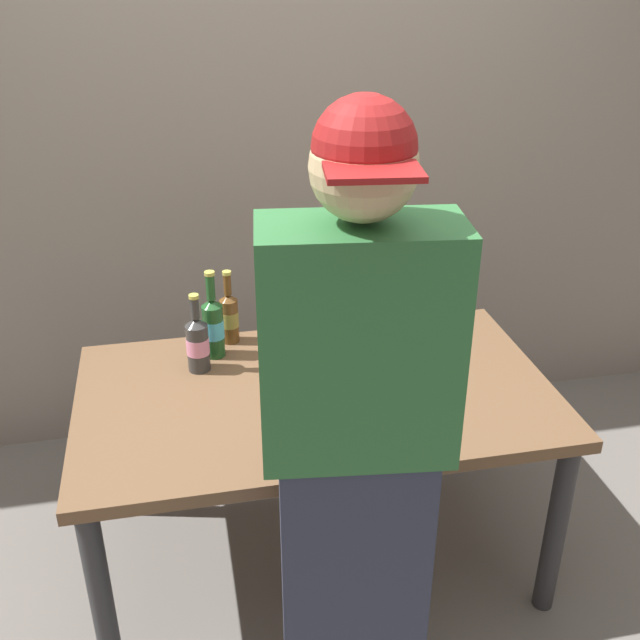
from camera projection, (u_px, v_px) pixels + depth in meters
ground_plane at (316, 553)px, 2.73m from camera, size 8.00×8.00×0.00m
desk at (316, 411)px, 2.45m from camera, size 1.52×0.88×0.70m
laptop at (338, 355)px, 2.53m from camera, size 0.36×0.30×0.20m
beer_bottle_green at (213, 325)px, 2.56m from camera, size 0.07×0.07×0.32m
beer_bottle_dark at (198, 343)px, 2.48m from camera, size 0.08×0.08×0.28m
beer_bottle_amber at (229, 316)px, 2.66m from camera, size 0.07×0.07×0.27m
person_figure at (356, 457)px, 1.79m from camera, size 0.46×0.33×1.74m
back_wall at (268, 134)px, 2.98m from camera, size 6.00×0.10×2.60m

